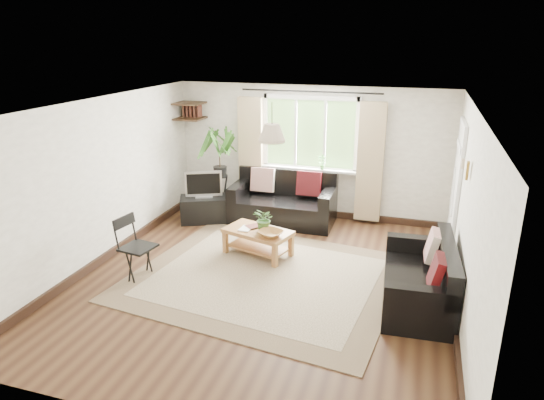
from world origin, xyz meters
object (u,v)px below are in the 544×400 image
(sofa_back, at_px, (283,199))
(palm_stand, at_px, (220,172))
(coffee_table, at_px, (258,243))
(tv_stand, at_px, (205,209))
(folding_chair, at_px, (138,249))
(sofa_right, at_px, (418,275))

(sofa_back, bearing_deg, palm_stand, 176.36)
(coffee_table, distance_m, palm_stand, 2.07)
(tv_stand, bearing_deg, sofa_back, -9.07)
(sofa_back, relative_size, folding_chair, 2.09)
(sofa_back, distance_m, folding_chair, 2.95)
(sofa_right, height_order, folding_chair, folding_chair)
(coffee_table, relative_size, tv_stand, 1.19)
(sofa_back, relative_size, palm_stand, 1.12)
(coffee_table, height_order, palm_stand, palm_stand)
(palm_stand, bearing_deg, coffee_table, -50.72)
(sofa_back, height_order, folding_chair, folding_chair)
(palm_stand, xyz_separation_m, folding_chair, (-0.09, -2.70, -0.38))
(sofa_back, bearing_deg, folding_chair, -117.23)
(sofa_right, distance_m, tv_stand, 4.18)
(sofa_right, xyz_separation_m, folding_chair, (-3.71, -0.44, 0.05))
(sofa_right, height_order, palm_stand, palm_stand)
(palm_stand, height_order, folding_chair, palm_stand)
(coffee_table, distance_m, tv_stand, 1.77)
(coffee_table, distance_m, folding_chair, 1.80)
(coffee_table, xyz_separation_m, folding_chair, (-1.34, -1.18, 0.23))
(sofa_right, xyz_separation_m, palm_stand, (-3.62, 2.27, 0.43))
(tv_stand, xyz_separation_m, folding_chair, (0.05, -2.27, 0.21))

